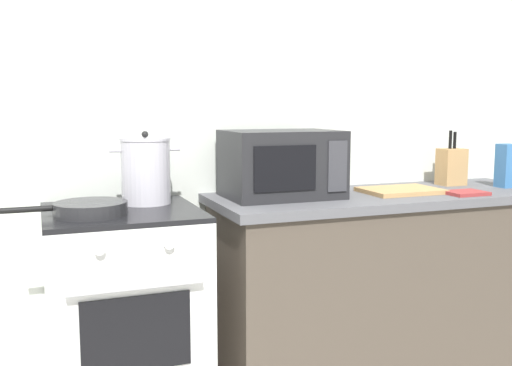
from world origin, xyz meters
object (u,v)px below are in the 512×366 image
(stove, at_px, (125,321))
(pasta_box, at_px, (506,166))
(frying_pan, at_px, (89,209))
(microwave, at_px, (281,164))
(stock_pot, at_px, (146,171))
(cutting_board, at_px, (401,191))
(oven_mitt, at_px, (466,193))
(knife_block, at_px, (451,166))

(stove, xyz_separation_m, pasta_box, (1.91, -0.03, 0.57))
(frying_pan, relative_size, microwave, 0.95)
(stock_pot, height_order, microwave, stock_pot)
(frying_pan, bearing_deg, stove, 30.75)
(frying_pan, xyz_separation_m, microwave, (0.85, 0.16, 0.12))
(frying_pan, height_order, cutting_board, frying_pan)
(stock_pot, xyz_separation_m, pasta_box, (1.79, -0.14, -0.03))
(stock_pot, xyz_separation_m, cutting_board, (1.19, -0.11, -0.13))
(cutting_board, xyz_separation_m, pasta_box, (0.60, -0.03, 0.10))
(stove, distance_m, oven_mitt, 1.63)
(knife_block, bearing_deg, cutting_board, -160.91)
(frying_pan, distance_m, oven_mitt, 1.68)
(oven_mitt, bearing_deg, knife_block, 62.01)
(stove, relative_size, cutting_board, 2.56)
(stove, height_order, frying_pan, frying_pan)
(pasta_box, height_order, oven_mitt, pasta_box)
(stove, xyz_separation_m, frying_pan, (-0.13, -0.08, 0.48))
(stock_pot, xyz_separation_m, oven_mitt, (1.43, -0.27, -0.13))
(stove, bearing_deg, microwave, 6.27)
(cutting_board, height_order, pasta_box, pasta_box)
(pasta_box, bearing_deg, oven_mitt, -160.10)
(cutting_board, bearing_deg, stock_pot, 174.50)
(stock_pot, height_order, oven_mitt, stock_pot)
(microwave, bearing_deg, frying_pan, -169.58)
(stock_pot, relative_size, microwave, 0.61)
(pasta_box, distance_m, oven_mitt, 0.40)
(stock_pot, height_order, frying_pan, stock_pot)
(cutting_board, distance_m, knife_block, 0.44)
(stove, xyz_separation_m, knife_block, (1.71, 0.14, 0.56))
(stock_pot, bearing_deg, oven_mitt, -10.85)
(stove, bearing_deg, stock_pot, 43.96)
(frying_pan, height_order, microwave, microwave)
(stock_pot, relative_size, cutting_board, 0.85)
(microwave, xyz_separation_m, oven_mitt, (0.83, -0.24, -0.14))
(stock_pot, bearing_deg, knife_block, 0.93)
(knife_block, relative_size, pasta_box, 1.29)
(stove, height_order, pasta_box, pasta_box)
(stove, bearing_deg, oven_mitt, -5.85)
(knife_block, height_order, pasta_box, knife_block)
(stove, relative_size, knife_block, 3.24)
(oven_mitt, bearing_deg, frying_pan, 177.22)
(microwave, height_order, cutting_board, microwave)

